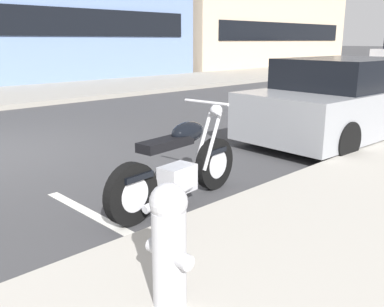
# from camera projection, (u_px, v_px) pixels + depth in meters

# --- Properties ---
(sidewalk_far_curb) EXTENTS (120.00, 5.00, 0.14)m
(sidewalk_far_curb) POSITION_uv_depth(u_px,v_px,m) (201.00, 79.00, 19.63)
(sidewalk_far_curb) COLOR gray
(sidewalk_far_curb) RESTS_ON ground
(parking_stall_stripe) EXTENTS (0.12, 2.20, 0.01)m
(parking_stall_stripe) POSITION_uv_depth(u_px,v_px,m) (103.00, 220.00, 4.38)
(parking_stall_stripe) COLOR silver
(parking_stall_stripe) RESTS_ON ground
(parked_motorcycle) EXTENTS (2.02, 0.62, 1.12)m
(parked_motorcycle) POSITION_uv_depth(u_px,v_px,m) (179.00, 167.00, 4.72)
(parked_motorcycle) COLOR black
(parked_motorcycle) RESTS_ON ground
(parked_car_mid_block) EXTENTS (4.31, 2.06, 1.48)m
(parked_car_mid_block) POSITION_uv_depth(u_px,v_px,m) (344.00, 101.00, 7.85)
(parked_car_mid_block) COLOR gray
(parked_car_mid_block) RESTS_ON ground
(fire_hydrant) EXTENTS (0.24, 0.36, 0.82)m
(fire_hydrant) POSITION_uv_depth(u_px,v_px,m) (169.00, 241.00, 2.67)
(fire_hydrant) COLOR #B7B7BC
(fire_hydrant) RESTS_ON sidewalk_near_curb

